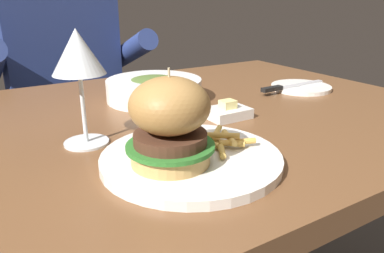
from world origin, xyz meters
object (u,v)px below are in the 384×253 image
Objects in this scene: table_knife at (288,86)px; diner_person at (68,114)px; butter_dish at (227,112)px; soup_bowl at (154,88)px; wine_glass at (78,56)px; main_plate at (191,159)px; bread_plate at (301,87)px; burger_sandwich at (170,121)px.

table_knife is 0.80m from diner_person.
soup_bowl reaches higher than butter_dish.
butter_dish is at bearing -72.11° from soup_bowl.
diner_person is (0.14, 0.75, -0.32)m from wine_glass.
wine_glass is (-0.11, 0.16, 0.14)m from main_plate.
table_knife reaches higher than bread_plate.
soup_bowl is (-0.37, 0.11, 0.02)m from bread_plate.
burger_sandwich is 0.60× the size of soup_bowl.
burger_sandwich reaches higher than butter_dish.
main_plate is at bearing -55.18° from wine_glass.
bread_plate is 0.38m from soup_bowl.
burger_sandwich is at bearing -152.81° from table_knife.
bread_plate is 1.84× the size of butter_dish.
table_knife is at bearing -19.09° from soup_bowl.
diner_person is at bearing 120.23° from table_knife.
table_knife is (-0.05, -0.00, 0.01)m from bread_plate.
diner_person is at bearing 97.57° from soup_bowl.
main_plate is 0.23m from wine_glass.
butter_dish is 0.07× the size of diner_person.
burger_sandwich is 0.95m from diner_person.
wine_glass reaches higher than soup_bowl.
soup_bowl is at bearing 160.91° from table_knife.
burger_sandwich is at bearing -67.23° from wine_glass.
wine_glass reaches higher than table_knife.
burger_sandwich is 0.57m from bread_plate.
butter_dish is at bearing 35.60° from burger_sandwich.
diner_person reaches higher than main_plate.
burger_sandwich reaches higher than main_plate.
main_plate is 1.42× the size of wine_glass.
table_knife is 2.53× the size of butter_dish.
diner_person is at bearing 87.88° from main_plate.
diner_person is (-0.14, 0.76, -0.19)m from butter_dish.
main_plate is at bearing -140.53° from butter_dish.
main_plate is 1.26× the size of table_knife.
wine_glass is at bearing -172.05° from table_knife.
diner_person is (-0.08, 0.57, -0.20)m from soup_bowl.
soup_bowl is at bearing 163.52° from bread_plate.
diner_person is (0.07, 0.91, -0.25)m from burger_sandwich.
table_knife is (0.47, 0.24, -0.06)m from burger_sandwich.
burger_sandwich is at bearing -94.53° from diner_person.
wine_glass is 0.85× the size of soup_bowl.
main_plate is 0.23× the size of diner_person.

